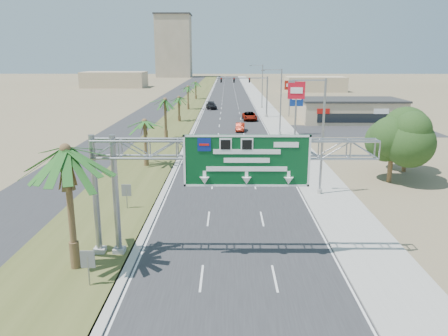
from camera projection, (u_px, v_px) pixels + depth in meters
name	position (u px, v px, depth m)	size (l,w,h in m)	color
road	(229.00, 99.00, 123.57)	(12.00, 300.00, 0.02)	#28282B
sidewalk_right	(259.00, 99.00, 123.50)	(4.00, 300.00, 0.10)	#9E9B93
median_grass	(194.00, 99.00, 123.63)	(7.00, 300.00, 0.12)	#474E22
opposing_road	(170.00, 99.00, 123.70)	(8.00, 300.00, 0.02)	#28282B
sign_gantry	(219.00, 158.00, 25.13)	(16.75, 1.24, 7.50)	gray
palm_near	(65.00, 150.00, 23.10)	(5.70, 5.70, 8.35)	brown
palm_row_b	(145.00, 122.00, 46.86)	(3.99, 3.99, 5.95)	brown
palm_row_c	(165.00, 101.00, 62.17)	(3.99, 3.99, 6.75)	brown
palm_row_d	(179.00, 98.00, 79.92)	(3.99, 3.99, 5.45)	brown
palm_row_e	(188.00, 87.00, 98.16)	(3.99, 3.99, 6.15)	brown
palm_row_f	(196.00, 82.00, 122.48)	(3.99, 3.99, 5.75)	brown
streetlight_near	(320.00, 142.00, 37.10)	(3.27, 0.44, 10.00)	gray
streetlight_mid	(279.00, 104.00, 66.17)	(3.27, 0.44, 10.00)	gray
streetlight_far	(261.00, 88.00, 101.05)	(3.27, 0.44, 10.00)	gray
signal_mast	(257.00, 93.00, 85.49)	(10.28, 0.71, 8.00)	gray
store_building	(350.00, 111.00, 80.29)	(18.00, 10.00, 4.00)	tan
oak_near	(393.00, 136.00, 40.96)	(4.50, 4.50, 6.80)	brown
oak_far	(407.00, 136.00, 44.99)	(3.50, 3.50, 5.60)	brown
median_signback_a	(88.00, 262.00, 22.51)	(0.75, 0.08, 2.08)	gray
median_signback_b	(126.00, 192.00, 34.14)	(0.75, 0.08, 2.08)	gray
tower_distant	(174.00, 47.00, 255.11)	(20.00, 16.00, 35.00)	gray
building_distant_left	(115.00, 80.00, 171.60)	(24.00, 14.00, 6.00)	tan
building_distant_right	(315.00, 84.00, 151.80)	(20.00, 12.00, 5.00)	tan
car_left_lane	(209.00, 155.00, 49.87)	(1.94, 4.82, 1.64)	black
car_mid_lane	(240.00, 127.00, 70.63)	(1.40, 4.02, 1.33)	maroon
car_right_lane	(250.00, 116.00, 82.76)	(2.55, 5.53, 1.54)	gray
car_far	(211.00, 106.00, 100.50)	(2.19, 5.40, 1.57)	black
pole_sign_red_near	(296.00, 94.00, 61.21)	(2.42, 0.57, 8.56)	gray
pole_sign_blue	(297.00, 98.00, 65.82)	(2.01, 0.41, 7.66)	gray
pole_sign_red_far	(290.00, 88.00, 86.95)	(2.21, 0.43, 7.34)	gray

